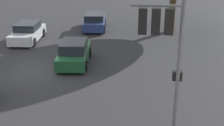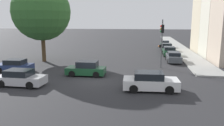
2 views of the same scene
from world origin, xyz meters
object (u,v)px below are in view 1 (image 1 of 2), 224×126
Objects in this scene: traffic_signal at (163,37)px; crossing_car_3 at (94,22)px; crossing_car_0 at (28,32)px; crossing_car_1 at (74,53)px.

traffic_signal reaches higher than crossing_car_3.
traffic_signal is 15.88m from crossing_car_0.
crossing_car_1 is at bearing 32.11° from traffic_signal.
crossing_car_0 is 1.05× the size of crossing_car_3.
crossing_car_0 is (-12.58, -9.04, -3.51)m from traffic_signal.
crossing_car_1 is (4.71, 4.44, 0.03)m from crossing_car_0.
crossing_car_1 is at bearing 43.79° from crossing_car_0.
crossing_car_0 reaches higher than crossing_car_3.
traffic_signal reaches higher than crossing_car_0.
crossing_car_0 is at bearing 37.50° from traffic_signal.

